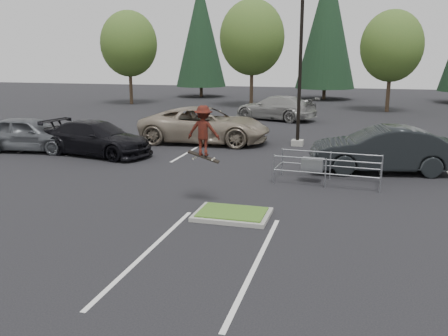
% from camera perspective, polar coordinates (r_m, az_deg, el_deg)
% --- Properties ---
extents(ground, '(120.00, 120.00, 0.00)m').
position_cam_1_polar(ground, '(14.18, 1.01, -5.85)').
color(ground, black).
rests_on(ground, ground).
extents(grass_median, '(2.20, 1.60, 0.16)m').
position_cam_1_polar(grass_median, '(14.16, 1.01, -5.55)').
color(grass_median, gray).
rests_on(grass_median, ground).
extents(stall_lines, '(22.62, 17.60, 0.01)m').
position_cam_1_polar(stall_lines, '(20.12, 1.54, -0.04)').
color(stall_lines, silver).
rests_on(stall_lines, ground).
extents(light_pole, '(0.70, 0.60, 10.12)m').
position_cam_1_polar(light_pole, '(25.14, 9.19, 12.96)').
color(light_pole, gray).
rests_on(light_pole, ground).
extents(decid_a, '(5.44, 5.44, 8.91)m').
position_cam_1_polar(decid_a, '(48.01, -11.35, 14.21)').
color(decid_a, '#38281C').
rests_on(decid_a, ground).
extents(decid_b, '(5.89, 5.89, 9.64)m').
position_cam_1_polar(decid_b, '(44.52, 3.40, 15.12)').
color(decid_b, '#38281C').
rests_on(decid_b, ground).
extents(decid_c, '(5.12, 5.12, 8.38)m').
position_cam_1_polar(decid_c, '(42.90, 19.50, 13.41)').
color(decid_c, '#38281C').
rests_on(decid_c, ground).
extents(conif_a, '(5.72, 5.72, 13.00)m').
position_cam_1_polar(conif_a, '(55.79, -2.83, 15.85)').
color(conif_a, '#38281C').
rests_on(conif_a, ground).
extents(conif_b, '(6.38, 6.38, 14.50)m').
position_cam_1_polar(conif_b, '(53.67, 12.32, 16.48)').
color(conif_b, '#38281C').
rests_on(conif_b, ground).
extents(cart_corral, '(3.94, 1.66, 1.09)m').
position_cam_1_polar(cart_corral, '(18.10, 11.04, 0.41)').
color(cart_corral, '#909398').
rests_on(cart_corral, ground).
extents(skateboarder, '(1.05, 0.63, 1.80)m').
position_cam_1_polar(skateboarder, '(14.87, -2.49, 4.46)').
color(skateboarder, black).
rests_on(skateboarder, ground).
extents(car_l_tan, '(7.19, 3.62, 1.95)m').
position_cam_1_polar(car_l_tan, '(25.96, -2.31, 5.18)').
color(car_l_tan, gray).
rests_on(car_l_tan, ground).
extents(car_l_black, '(5.94, 3.26, 1.63)m').
position_cam_1_polar(car_l_black, '(23.56, -15.20, 3.49)').
color(car_l_black, black).
rests_on(car_l_black, ground).
extents(car_l_grey, '(5.32, 2.69, 1.74)m').
position_cam_1_polar(car_l_grey, '(25.63, -22.40, 3.84)').
color(car_l_grey, '#575A5F').
rests_on(car_l_grey, ground).
extents(car_r_charc, '(5.97, 3.01, 1.88)m').
position_cam_1_polar(car_r_charc, '(20.36, 18.46, 2.12)').
color(car_r_charc, black).
rests_on(car_r_charc, ground).
extents(car_far_silver, '(6.64, 4.36, 1.79)m').
position_cam_1_polar(car_far_silver, '(35.62, 6.35, 7.21)').
color(car_far_silver, '#9C9C97').
rests_on(car_far_silver, ground).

